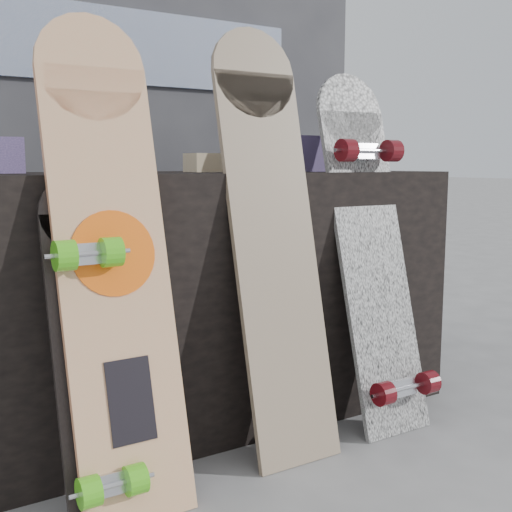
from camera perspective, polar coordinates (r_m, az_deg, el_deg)
ground at (r=1.84m, az=3.12°, el=-18.58°), size 60.00×60.00×0.00m
vendor_table at (r=2.11m, az=-4.66°, el=-3.49°), size 1.60×0.60×0.80m
booth at (r=2.86m, az=-12.93°, el=13.53°), size 2.40×0.22×2.20m
merch_box_small at (r=2.24m, az=4.10°, el=9.04°), size 0.14×0.14×0.12m
merch_box_flat at (r=2.14m, az=-3.24°, el=8.29°), size 0.22×0.10×0.06m
longboard_geisha at (r=1.57m, az=-12.72°, el=0.85°), size 0.27×0.32×1.20m
longboard_celtic at (r=1.82m, az=1.47°, el=2.52°), size 0.27×0.30×1.22m
longboard_cascadia at (r=2.05m, az=10.28°, el=1.14°), size 0.26×0.36×1.12m
skateboard_dark at (r=1.55m, az=-14.32°, el=-7.91°), size 0.18×0.26×0.80m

